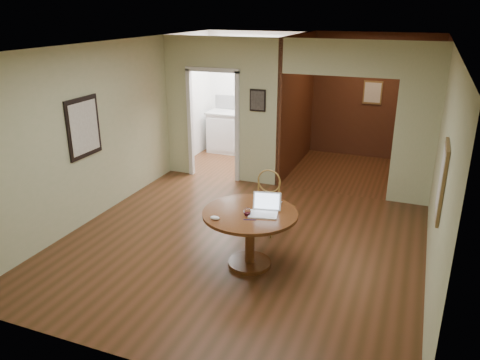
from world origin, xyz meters
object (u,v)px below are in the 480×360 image
at_px(open_laptop, 265,208).
at_px(dining_table, 250,226).
at_px(closed_laptop, 266,204).
at_px(chair, 267,198).

bearing_deg(open_laptop, dining_table, -179.36).
xyz_separation_m(dining_table, closed_laptop, (0.11, 0.30, 0.21)).
height_order(dining_table, closed_laptop, closed_laptop).
xyz_separation_m(chair, closed_laptop, (0.23, -0.74, 0.25)).
distance_m(chair, closed_laptop, 0.81).
xyz_separation_m(dining_table, open_laptop, (0.18, 0.04, 0.26)).
bearing_deg(chair, open_laptop, -72.19).
height_order(chair, closed_laptop, chair).
bearing_deg(dining_table, closed_laptop, 69.21).
relative_size(dining_table, closed_laptop, 3.29).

